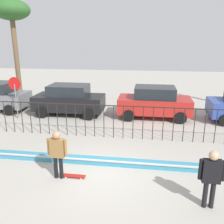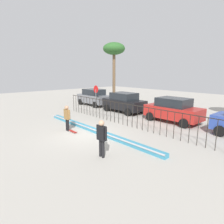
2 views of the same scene
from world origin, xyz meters
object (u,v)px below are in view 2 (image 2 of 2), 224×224
object	(u,v)px
parked_car_gray	(94,97)
palm_tree_short	(114,51)
camera_operator	(102,135)
stop_sign	(96,94)
parked_car_black	(124,102)
skateboard	(73,131)
parked_car_red	(173,110)
skateboarder	(67,116)

from	to	relation	value
parked_car_gray	palm_tree_short	distance (m)	6.20
camera_operator	parked_car_gray	distance (m)	14.40
stop_sign	palm_tree_short	world-z (taller)	palm_tree_short
parked_car_black	skateboard	bearing A→B (deg)	-71.24
palm_tree_short	parked_car_red	bearing A→B (deg)	-16.96
skateboard	parked_car_gray	bearing A→B (deg)	147.24
parked_car_black	stop_sign	world-z (taller)	stop_sign
skateboarder	parked_car_red	size ratio (longest dim) A/B	0.40
camera_operator	stop_sign	size ratio (longest dim) A/B	0.70
skateboarder	stop_sign	distance (m)	7.66
skateboard	parked_car_gray	world-z (taller)	parked_car_gray
camera_operator	skateboarder	bearing A→B (deg)	33.68
parked_car_gray	parked_car_red	size ratio (longest dim) A/B	1.00
skateboard	camera_operator	xyz separation A→B (m)	(4.22, -0.95, 0.99)
skateboard	camera_operator	size ratio (longest dim) A/B	0.46
skateboard	stop_sign	xyz separation A→B (m)	(-5.26, 5.89, 1.56)
parked_car_black	palm_tree_short	distance (m)	8.08
stop_sign	skateboard	bearing A→B (deg)	-48.23
parked_car_gray	parked_car_red	bearing A→B (deg)	-1.02
parked_car_gray	palm_tree_short	bearing A→B (deg)	87.71
camera_operator	parked_car_red	bearing A→B (deg)	-36.45
skateboarder	parked_car_gray	distance (m)	10.24
parked_car_red	stop_sign	size ratio (longest dim) A/B	1.72
camera_operator	parked_car_black	bearing A→B (deg)	-6.51
parked_car_red	stop_sign	distance (m)	8.25
parked_car_red	parked_car_black	bearing A→B (deg)	177.23
parked_car_gray	parked_car_black	distance (m)	5.15
camera_operator	parked_car_red	xyz separation A→B (m)	(-1.37, 8.19, -0.08)
skateboard	stop_sign	size ratio (longest dim) A/B	0.32
skateboarder	stop_sign	xyz separation A→B (m)	(-4.76, 5.97, 0.59)
parked_car_gray	parked_car_black	world-z (taller)	same
parked_car_gray	palm_tree_short	xyz separation A→B (m)	(0.09, 3.06, 5.39)
parked_car_gray	palm_tree_short	size ratio (longest dim) A/B	0.59
camera_operator	parked_car_black	distance (m)	10.45
camera_operator	parked_car_gray	size ratio (longest dim) A/B	0.41
parked_car_black	parked_car_red	world-z (taller)	same
camera_operator	palm_tree_short	world-z (taller)	palm_tree_short
skateboarder	parked_car_black	xyz separation A→B (m)	(-1.91, 7.20, -0.05)
skateboarder	parked_car_black	world-z (taller)	parked_car_black
parked_car_black	parked_car_gray	bearing A→B (deg)	177.70
parked_car_black	palm_tree_short	world-z (taller)	palm_tree_short
skateboarder	palm_tree_short	bearing A→B (deg)	129.44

